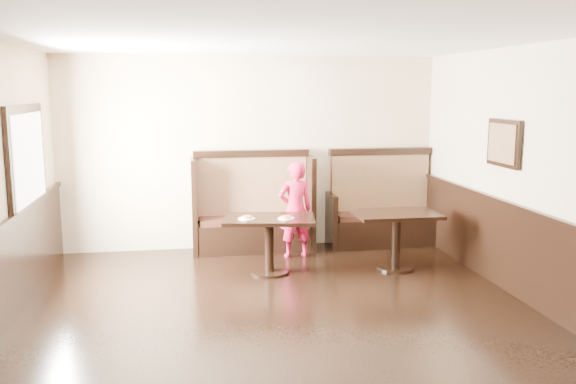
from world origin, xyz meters
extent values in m
plane|color=black|center=(0.00, 0.00, 0.00)|extent=(7.00, 7.00, 0.00)
plane|color=beige|center=(0.00, 3.50, 1.40)|extent=(5.50, 0.00, 5.50)
plane|color=beige|center=(0.00, -3.50, 1.40)|extent=(5.50, 0.00, 5.50)
plane|color=beige|center=(2.75, 0.00, 1.40)|extent=(0.00, 7.00, 7.00)
plane|color=white|center=(0.00, 0.00, 2.80)|extent=(7.00, 7.00, 0.00)
cube|color=black|center=(2.72, 0.00, 0.50)|extent=(0.05, 6.90, 1.00)
cube|color=black|center=(-2.71, 1.90, 1.55)|extent=(0.05, 1.50, 1.20)
cube|color=white|center=(-2.69, 1.90, 1.55)|extent=(0.01, 1.30, 1.00)
cube|color=black|center=(2.71, 1.20, 1.70)|extent=(0.04, 0.70, 0.55)
cube|color=olive|center=(2.69, 1.20, 1.70)|extent=(0.01, 0.60, 0.45)
cube|color=black|center=(0.00, 3.22, 0.21)|extent=(1.60, 0.50, 0.42)
cube|color=#341810|center=(0.00, 3.22, 0.46)|extent=(1.54, 0.46, 0.09)
cube|color=#46120E|center=(0.00, 3.43, 0.90)|extent=(1.60, 0.12, 0.92)
cube|color=black|center=(0.00, 3.43, 1.40)|extent=(1.68, 0.16, 0.10)
cube|color=black|center=(-0.84, 3.32, 0.68)|extent=(0.07, 0.72, 1.36)
cube|color=black|center=(0.84, 3.32, 0.68)|extent=(0.07, 0.72, 1.36)
cube|color=black|center=(1.95, 3.22, 0.21)|extent=(1.50, 0.50, 0.42)
cube|color=#341810|center=(1.95, 3.22, 0.46)|extent=(1.44, 0.46, 0.09)
cube|color=#46120E|center=(1.95, 3.43, 0.90)|extent=(1.50, 0.12, 0.92)
cube|color=black|center=(1.95, 3.43, 1.40)|extent=(1.58, 0.16, 0.10)
cube|color=black|center=(1.16, 3.32, 0.40)|extent=(0.07, 0.72, 0.80)
cube|color=black|center=(2.74, 3.32, 0.40)|extent=(0.07, 0.72, 0.80)
cube|color=black|center=(0.08, 2.10, 0.70)|extent=(1.23, 0.88, 0.05)
cylinder|color=black|center=(0.08, 2.10, 0.34)|extent=(0.11, 0.11, 0.66)
cylinder|color=black|center=(0.08, 2.10, 0.01)|extent=(0.49, 0.49, 0.03)
cube|color=black|center=(1.73, 2.03, 0.72)|extent=(1.08, 0.71, 0.05)
cylinder|color=black|center=(1.73, 2.03, 0.35)|extent=(0.12, 0.12, 0.68)
cylinder|color=black|center=(1.73, 2.03, 0.01)|extent=(0.51, 0.51, 0.03)
imported|color=#D11642|center=(0.54, 2.81, 0.67)|extent=(0.53, 0.38, 1.34)
cylinder|color=white|center=(-0.21, 2.04, 0.73)|extent=(0.21, 0.21, 0.01)
cylinder|color=tan|center=(-0.21, 2.04, 0.75)|extent=(0.13, 0.13, 0.02)
cylinder|color=#EABA54|center=(-0.21, 2.04, 0.76)|extent=(0.11, 0.11, 0.01)
cylinder|color=white|center=(0.28, 1.98, 0.73)|extent=(0.21, 0.21, 0.01)
cylinder|color=tan|center=(0.28, 1.98, 0.75)|extent=(0.13, 0.13, 0.02)
cylinder|color=#EABA54|center=(0.28, 1.98, 0.76)|extent=(0.11, 0.11, 0.01)
camera|label=1|loc=(-0.92, -5.35, 2.31)|focal=38.00mm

